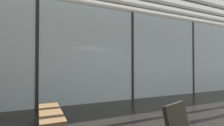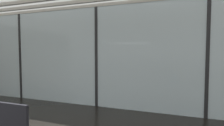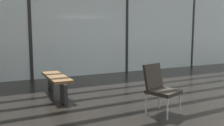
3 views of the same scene
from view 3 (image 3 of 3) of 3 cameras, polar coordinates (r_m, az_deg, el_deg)
glass_curtain_wall at (r=8.61m, az=3.70°, el=9.43°), size 14.00×0.08×3.51m
window_mullion_0 at (r=7.43m, az=-20.39°, el=9.46°), size 0.10×0.12×3.51m
window_mullion_1 at (r=8.61m, az=3.70°, el=9.43°), size 0.10×0.12×3.51m
window_mullion_2 at (r=10.85m, az=19.91°, el=8.49°), size 0.10×0.12×3.51m
parked_airplane at (r=13.07m, az=-13.92°, el=9.21°), size 12.55×3.91×3.91m
lounge_chair_2 at (r=4.02m, az=11.97°, el=-5.69°), size 0.62×0.65×0.87m
waiting_bench at (r=5.27m, az=-14.17°, el=-4.26°), size 0.42×1.70×0.47m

